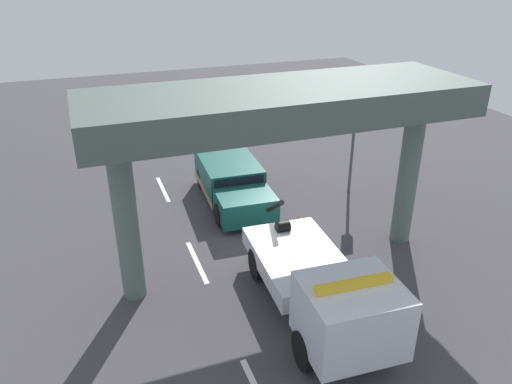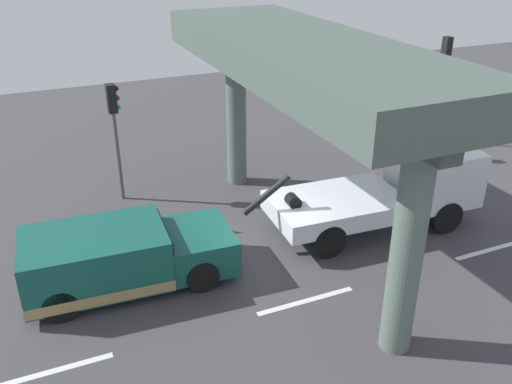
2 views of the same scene
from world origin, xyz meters
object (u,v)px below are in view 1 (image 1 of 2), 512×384
(towed_van_green, at_px, (232,183))
(traffic_cone_orange, at_px, (298,223))
(tow_truck_white, at_px, (325,290))
(traffic_light_near, at_px, (354,128))

(towed_van_green, bearing_deg, traffic_cone_orange, 25.27)
(tow_truck_white, bearing_deg, traffic_light_near, 145.62)
(tow_truck_white, relative_size, traffic_light_near, 1.87)
(tow_truck_white, relative_size, towed_van_green, 1.38)
(traffic_cone_orange, bearing_deg, traffic_light_near, 122.92)
(tow_truck_white, distance_m, towed_van_green, 8.25)
(traffic_cone_orange, bearing_deg, tow_truck_white, -17.16)
(tow_truck_white, xyz_separation_m, traffic_light_near, (-7.24, 4.96, 1.66))
(tow_truck_white, distance_m, traffic_cone_orange, 5.36)
(towed_van_green, bearing_deg, traffic_light_near, 78.47)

